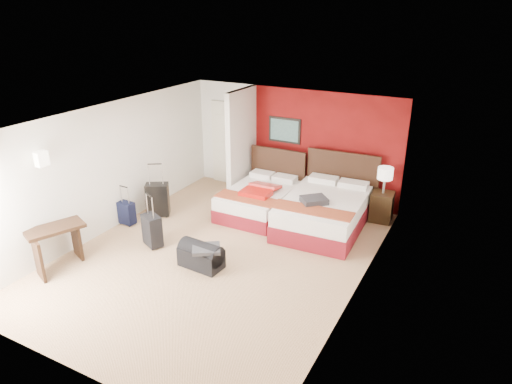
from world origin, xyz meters
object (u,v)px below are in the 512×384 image
Objects in this scene: suitcase_navy at (127,214)px; red_suitcase_open at (261,190)px; bed_right at (323,213)px; suitcase_charcoal at (152,232)px; desk at (58,247)px; duffel_bag at (201,257)px; bed_left at (259,201)px; nightstand at (382,207)px; suitcase_black at (158,201)px; table_lamp at (385,180)px.

red_suitcase_open is at bearing 38.75° from suitcase_navy.
bed_right is 4.00m from suitcase_navy.
desk is (-0.92, -1.33, 0.09)m from suitcase_charcoal.
desk is at bearing -137.30° from bed_right.
suitcase_charcoal is at bearing -142.07° from bed_right.
bed_left is at bearing 97.39° from duffel_bag.
suitcase_black is at bearing -159.78° from nightstand.
table_lamp reaches higher than suitcase_navy.
desk reaches higher than duffel_bag.
red_suitcase_open is 2.44m from suitcase_charcoal.
table_lamp is (0.95, 0.90, 0.57)m from bed_right.
red_suitcase_open is at bearing 95.05° from duffel_bag.
nightstand is 1.05× the size of suitcase_charcoal.
duffel_bag is at bearing 50.94° from desk.
bed_left is 2.41× the size of duffel_bag.
red_suitcase_open is 1.54× the size of table_lamp.
bed_right is (1.48, -0.03, 0.05)m from bed_left.
duffel_bag is (2.27, -0.65, -0.04)m from suitcase_navy.
red_suitcase_open is at bearing -162.15° from nightstand.
duffel_bag is (-2.29, -3.28, -0.70)m from table_lamp.
suitcase_navy is (-4.56, -2.62, -0.08)m from nightstand.
suitcase_black is 1.18× the size of suitcase_charcoal.
red_suitcase_open is 4.04m from desk.
table_lamp reaches higher than duffel_bag.
table_lamp is at bearing 67.69° from desk.
duffel_bag is at bearing -89.83° from red_suitcase_open.
suitcase_black is at bearing 150.93° from duffel_bag.
suitcase_charcoal is (-3.50, -3.09, -0.02)m from nightstand.
red_suitcase_open is 2.54m from table_lamp.
nightstand is at bearing 40.77° from bed_right.
table_lamp reaches higher than suitcase_black.
suitcase_navy is 2.36m from duffel_bag.
suitcase_charcoal is (-1.17, -2.11, -0.30)m from red_suitcase_open.
suitcase_charcoal is at bearing -86.50° from suitcase_black.
suitcase_charcoal is (0.75, -1.10, -0.05)m from suitcase_black.
duffel_bag is (0.04, -2.30, -0.41)m from red_suitcase_open.
red_suitcase_open is 2.34m from duffel_bag.
bed_left is 3.94× the size of suitcase_navy.
suitcase_charcoal reaches higher than bed_left.
bed_left is 3.09× the size of suitcase_charcoal.
table_lamp is (2.43, 0.88, 0.62)m from bed_left.
bed_left reaches higher than duffel_bag.
bed_right is 3.48m from suitcase_black.
bed_right is 3.10× the size of suitcase_black.
nightstand reaches higher than suitcase_navy.
bed_right is 2.33× the size of desk.
bed_right is 3.67× the size of suitcase_charcoal.
suitcase_charcoal is at bearing -21.57° from suitcase_navy.
suitcase_charcoal is at bearing -116.02° from bed_left.
suitcase_black is (-1.83, -1.12, 0.08)m from bed_left.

